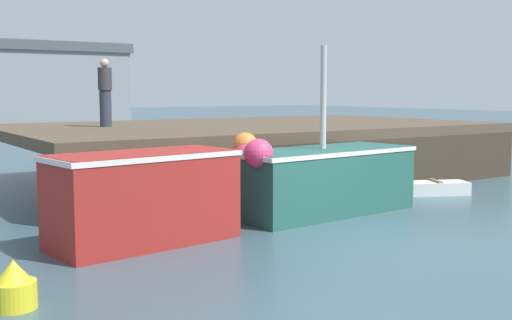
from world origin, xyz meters
The scene contains 8 objects.
ground centered at (0.00, 0.00, -0.05)m, with size 120.00×160.00×0.10m.
pier centered at (2.10, 7.13, 1.24)m, with size 12.68×7.43×1.48m.
fishing_boat_near_left centered at (-3.39, 2.14, 0.75)m, with size 3.05×1.62×1.43m.
fishing_boat_near_right centered at (0.45, 2.57, 0.70)m, with size 4.01×1.82×3.23m.
rowboat centered at (4.13, 2.88, 0.15)m, with size 1.58×1.17×0.34m.
dockworker centered at (-1.66, 8.35, 2.33)m, with size 0.34×0.34×1.68m.
warehouse centered at (2.47, 29.44, 2.48)m, with size 8.33×6.51×4.93m.
mooring_buoy_foreground centered at (-5.80, 0.12, 0.24)m, with size 0.48×0.48×0.55m.
Camera 1 is at (-7.36, -6.99, 2.36)m, focal length 45.07 mm.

